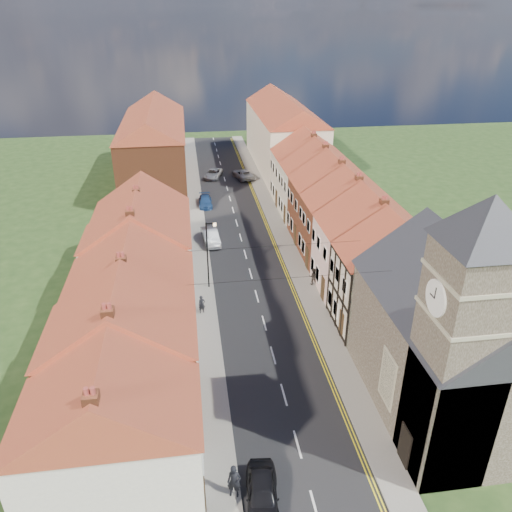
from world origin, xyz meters
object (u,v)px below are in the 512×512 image
Objects in this scene: church at (462,330)px; pedestrian_left_b at (202,304)px; car_near at (262,494)px; car_distant at (213,174)px; pedestrian_left at (234,482)px; car_far at (205,201)px; car_distant_b at (243,174)px; lamppost at (208,251)px; car_mid at (211,237)px; pedestrian_right at (313,276)px.

church is 19.56m from pedestrian_left_b.
car_near is at bearing -96.46° from pedestrian_left_b.
car_distant is 35.05m from pedestrian_left_b.
pedestrian_left reaches higher than car_distant.
car_far is 0.83× the size of car_distant_b.
car_far is at bearing 96.96° from car_near.
car_distant is at bearing 85.72° from lamppost.
church is at bearing -70.89° from car_far.
pedestrian_left_b is at bearing -102.09° from lamppost.
car_distant_b is (4.15, -0.91, 0.05)m from car_distant.
car_near is 0.91× the size of car_mid.
car_mid is (0.61, 9.13, -2.83)m from lamppost.
pedestrian_right is at bearing -56.18° from car_mid.
car_far is at bearing 88.24° from lamppost.
car_distant is at bearing 71.28° from pedestrian_left_b.
car_mid is 10.77m from car_far.
car_far is at bearing 72.95° from pedestrian_left_b.
car_near is 2.62× the size of pedestrian_left_b.
pedestrian_left is at bearing -75.15° from car_distant.
pedestrian_left is at bearing 162.50° from car_near.
lamppost is at bearing -99.74° from car_mid.
pedestrian_right is at bearing 80.81° from car_distant_b.
car_distant reaches higher than car_far.
lamppost is 1.39× the size of car_mid.
car_near is (-11.87, -4.69, -5.21)m from church.
car_near is at bearing -88.89° from car_far.
car_mid is (-0.69, 30.49, 0.04)m from car_near.
car_far is at bearing 84.10° from car_mid.
car_distant_b is (-6.71, 46.68, -5.23)m from church.
church is 3.25× the size of car_distant_b.
pedestrian_left reaches higher than car_distant_b.
car_near reaches higher than car_far.
church reaches higher than pedestrian_right.
church is at bearing 84.45° from car_distant_b.
pedestrian_right is (8.92, 19.93, -0.17)m from pedestrian_left.
car_distant is (2.31, 30.91, -2.94)m from lamppost.
lamppost is (-13.17, 16.68, -2.34)m from church.
lamppost is at bearing 128.30° from church.
pedestrian_left is 1.23× the size of pedestrian_right.
lamppost is 1.53× the size of car_near.
pedestrian_right is at bearing 75.63° from car_near.
church is 13.79m from car_near.
pedestrian_left_b reaches higher than car_mid.
car_near is at bearing -94.61° from car_mid.
church reaches higher than car_distant_b.
pedestrian_right is 30.96m from car_distant_b.
pedestrian_left_b is at bearing -102.28° from car_mid.
pedestrian_left is (-0.01, -20.79, -2.47)m from lamppost.
car_near is 1.01× the size of car_far.
pedestrian_left_b is (-1.47, -23.90, 0.30)m from car_far.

